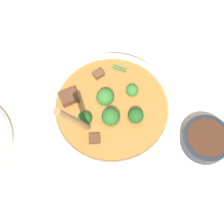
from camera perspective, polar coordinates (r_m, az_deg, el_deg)
name	(u,v)px	position (r m, az deg, el deg)	size (l,w,h in m)	color
ground_plane	(112,123)	(0.73, 0.00, -2.02)	(4.00, 4.00, 0.00)	silver
stew_bowl	(112,113)	(0.68, -0.04, -0.25)	(0.26, 0.26, 0.26)	beige
condiment_bowl	(206,139)	(0.73, 16.79, -4.81)	(0.11, 0.11, 0.03)	#232833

